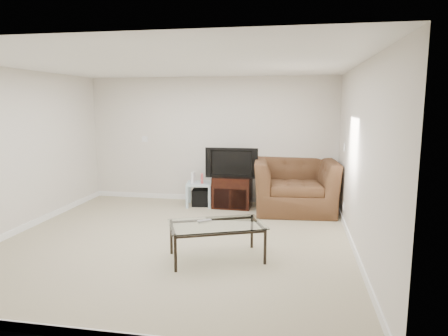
% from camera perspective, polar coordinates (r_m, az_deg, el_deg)
% --- Properties ---
extents(floor, '(5.00, 5.00, 0.00)m').
position_cam_1_polar(floor, '(5.94, -6.92, -10.32)').
color(floor, tan).
rests_on(floor, ground).
extents(ceiling, '(5.00, 5.00, 0.00)m').
position_cam_1_polar(ceiling, '(5.62, -7.43, 14.46)').
color(ceiling, white).
rests_on(ceiling, ground).
extents(wall_back, '(5.00, 0.02, 2.50)m').
position_cam_1_polar(wall_back, '(8.05, -1.87, 4.02)').
color(wall_back, silver).
rests_on(wall_back, ground).
extents(wall_left, '(0.02, 5.00, 2.50)m').
position_cam_1_polar(wall_left, '(6.82, -27.67, 2.03)').
color(wall_left, silver).
rests_on(wall_left, ground).
extents(wall_right, '(0.02, 5.00, 2.50)m').
position_cam_1_polar(wall_right, '(5.45, 18.79, 1.04)').
color(wall_right, silver).
rests_on(wall_right, ground).
extents(plate_back, '(0.12, 0.02, 0.12)m').
position_cam_1_polar(plate_back, '(8.44, -11.25, 4.09)').
color(plate_back, white).
rests_on(plate_back, wall_back).
extents(plate_right_switch, '(0.02, 0.09, 0.13)m').
position_cam_1_polar(plate_right_switch, '(7.03, 16.79, 2.87)').
color(plate_right_switch, white).
rests_on(plate_right_switch, wall_right).
extents(plate_right_outlet, '(0.02, 0.08, 0.12)m').
position_cam_1_polar(plate_right_outlet, '(6.90, 16.70, -5.26)').
color(plate_right_outlet, white).
rests_on(plate_right_outlet, wall_right).
extents(tv_stand, '(0.73, 0.52, 0.60)m').
position_cam_1_polar(tv_stand, '(7.67, 1.21, -3.44)').
color(tv_stand, black).
rests_on(tv_stand, floor).
extents(dvd_player, '(0.43, 0.31, 0.06)m').
position_cam_1_polar(dvd_player, '(7.59, 1.16, -2.04)').
color(dvd_player, black).
rests_on(dvd_player, tv_stand).
extents(television, '(0.92, 0.20, 0.57)m').
position_cam_1_polar(television, '(7.53, 1.19, 0.84)').
color(television, black).
rests_on(television, tv_stand).
extents(side_table, '(0.54, 0.54, 0.46)m').
position_cam_1_polar(side_table, '(7.81, -3.55, -3.75)').
color(side_table, silver).
rests_on(side_table, floor).
extents(subwoofer, '(0.36, 0.36, 0.32)m').
position_cam_1_polar(subwoofer, '(7.84, -3.32, -4.20)').
color(subwoofer, black).
rests_on(subwoofer, floor).
extents(game_console, '(0.05, 0.15, 0.21)m').
position_cam_1_polar(game_console, '(7.74, -4.43, -1.38)').
color(game_console, white).
rests_on(game_console, side_table).
extents(game_case, '(0.08, 0.14, 0.18)m').
position_cam_1_polar(game_case, '(7.72, -3.17, -1.49)').
color(game_case, '#CC4C4C').
rests_on(game_case, side_table).
extents(recliner, '(1.54, 1.07, 1.29)m').
position_cam_1_polar(recliner, '(7.46, 10.11, -1.23)').
color(recliner, brown).
rests_on(recliner, floor).
extents(coffee_table, '(1.36, 1.07, 0.47)m').
position_cam_1_polar(coffee_table, '(5.19, -1.06, -10.44)').
color(coffee_table, black).
rests_on(coffee_table, floor).
extents(remote, '(0.18, 0.16, 0.02)m').
position_cam_1_polar(remote, '(5.21, -2.81, -7.54)').
color(remote, '#B2B2B7').
rests_on(remote, coffee_table).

